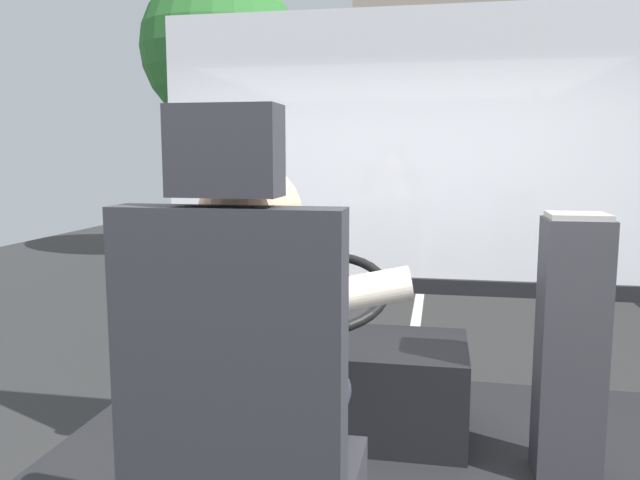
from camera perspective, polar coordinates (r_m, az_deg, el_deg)
The scene contains 10 objects.
ground at distance 10.72m, azimuth 9.31°, elevation -3.09°, with size 18.00×44.00×0.06m.
driver_seat at distance 1.51m, azimuth -6.70°, elevation -18.04°, with size 0.48×0.48×1.30m.
bus_driver at distance 1.55m, azimuth -5.43°, elevation -10.61°, with size 0.73×0.53×0.75m.
steering_console at distance 2.83m, azimuth 1.69°, elevation -12.55°, with size 1.10×0.97×0.83m.
fare_box at distance 2.53m, azimuth 21.71°, elevation -9.07°, with size 0.23×0.21×1.00m.
windshield_panel at distance 3.36m, azimuth 6.62°, elevation 5.02°, with size 2.50×0.08×1.48m.
street_tree at distance 11.94m, azimuth -9.03°, elevation 16.57°, with size 2.81×2.81×5.25m.
shop_building at distance 19.94m, azimuth 24.05°, elevation 10.64°, with size 13.63×4.85×6.39m.
parked_car_black at distance 18.84m, azimuth 25.25°, elevation 3.27°, with size 1.96×4.06×1.42m.
parked_car_red at distance 24.03m, azimuth 22.44°, elevation 4.05°, with size 1.90×4.33×1.25m.
Camera 1 is at (0.25, -1.72, 1.99)m, focal length 35.40 mm.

